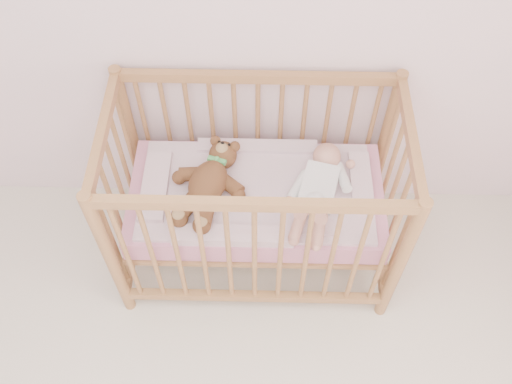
# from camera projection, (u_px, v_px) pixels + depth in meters

# --- Properties ---
(crib) EXTENTS (1.36, 0.76, 1.00)m
(crib) POSITION_uv_depth(u_px,v_px,m) (256.00, 198.00, 2.76)
(crib) COLOR #AE7149
(crib) RESTS_ON floor
(mattress) EXTENTS (1.22, 0.62, 0.13)m
(mattress) POSITION_uv_depth(u_px,v_px,m) (256.00, 200.00, 2.78)
(mattress) COLOR pink
(mattress) RESTS_ON crib
(blanket) EXTENTS (1.10, 0.58, 0.06)m
(blanket) POSITION_uv_depth(u_px,v_px,m) (256.00, 191.00, 2.72)
(blanket) COLOR #CE8EA1
(blanket) RESTS_ON mattress
(baby) EXTENTS (0.43, 0.66, 0.15)m
(baby) POSITION_uv_depth(u_px,v_px,m) (319.00, 186.00, 2.64)
(baby) COLOR white
(baby) RESTS_ON blanket
(teddy_bear) EXTENTS (0.53, 0.63, 0.15)m
(teddy_bear) POSITION_uv_depth(u_px,v_px,m) (208.00, 183.00, 2.64)
(teddy_bear) COLOR brown
(teddy_bear) RESTS_ON blanket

